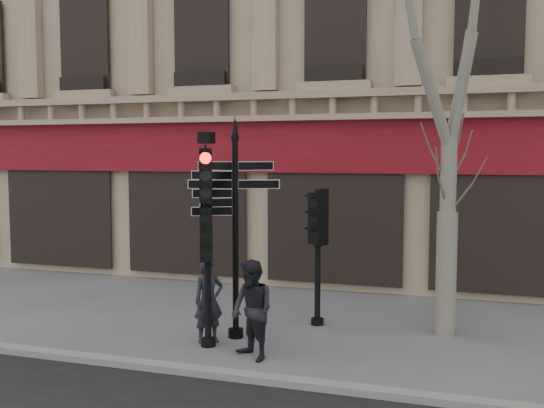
{
  "coord_description": "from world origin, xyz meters",
  "views": [
    {
      "loc": [
        3.0,
        -9.76,
        3.43
      ],
      "look_at": [
        -0.25,
        0.6,
        2.52
      ],
      "focal_mm": 40.0,
      "sensor_mm": 36.0,
      "label": 1
    }
  ],
  "objects_px": {
    "fingerpost": "(235,190)",
    "traffic_signal_secondary": "(318,233)",
    "traffic_signal_main": "(207,212)",
    "pedestrian_a": "(209,301)",
    "pedestrian_b": "(252,310)"
  },
  "relations": [
    {
      "from": "fingerpost",
      "to": "traffic_signal_secondary",
      "type": "xyz_separation_m",
      "value": [
        1.26,
        1.28,
        -0.91
      ]
    },
    {
      "from": "traffic_signal_main",
      "to": "traffic_signal_secondary",
      "type": "relative_size",
      "value": 1.43
    },
    {
      "from": "pedestrian_a",
      "to": "fingerpost",
      "type": "bearing_deg",
      "value": 4.81
    },
    {
      "from": "fingerpost",
      "to": "traffic_signal_secondary",
      "type": "bearing_deg",
      "value": 29.73
    },
    {
      "from": "fingerpost",
      "to": "traffic_signal_main",
      "type": "bearing_deg",
      "value": -129.87
    },
    {
      "from": "traffic_signal_secondary",
      "to": "fingerpost",
      "type": "bearing_deg",
      "value": -113.4
    },
    {
      "from": "fingerpost",
      "to": "traffic_signal_secondary",
      "type": "height_order",
      "value": "fingerpost"
    },
    {
      "from": "fingerpost",
      "to": "pedestrian_b",
      "type": "height_order",
      "value": "fingerpost"
    },
    {
      "from": "traffic_signal_main",
      "to": "traffic_signal_secondary",
      "type": "distance_m",
      "value": 2.52
    },
    {
      "from": "fingerpost",
      "to": "traffic_signal_main",
      "type": "height_order",
      "value": "fingerpost"
    },
    {
      "from": "traffic_signal_main",
      "to": "pedestrian_b",
      "type": "xyz_separation_m",
      "value": [
        0.97,
        -0.4,
        -1.57
      ]
    },
    {
      "from": "pedestrian_a",
      "to": "pedestrian_b",
      "type": "relative_size",
      "value": 0.91
    },
    {
      "from": "traffic_signal_secondary",
      "to": "pedestrian_b",
      "type": "bearing_deg",
      "value": -82.67
    },
    {
      "from": "traffic_signal_main",
      "to": "pedestrian_b",
      "type": "distance_m",
      "value": 1.89
    },
    {
      "from": "fingerpost",
      "to": "pedestrian_a",
      "type": "distance_m",
      "value": 2.08
    }
  ]
}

